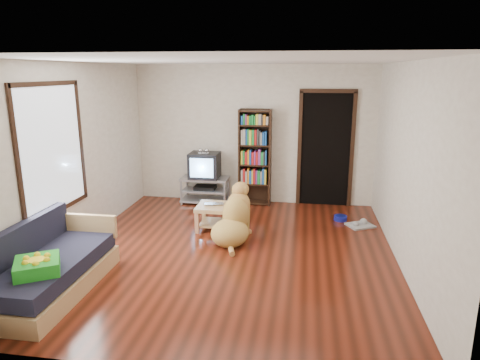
# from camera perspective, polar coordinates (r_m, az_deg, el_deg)

# --- Properties ---
(ground) EXTENTS (5.00, 5.00, 0.00)m
(ground) POSITION_cam_1_polar(r_m,az_deg,el_deg) (6.09, -1.20, -9.62)
(ground) COLOR #5E1E10
(ground) RESTS_ON ground
(ceiling) EXTENTS (5.00, 5.00, 0.00)m
(ceiling) POSITION_cam_1_polar(r_m,az_deg,el_deg) (5.57, -1.34, 15.64)
(ceiling) COLOR white
(ceiling) RESTS_ON ground
(wall_back) EXTENTS (4.50, 0.00, 4.50)m
(wall_back) POSITION_cam_1_polar(r_m,az_deg,el_deg) (8.13, 1.81, 6.01)
(wall_back) COLOR silver
(wall_back) RESTS_ON ground
(wall_front) EXTENTS (4.50, 0.00, 4.50)m
(wall_front) POSITION_cam_1_polar(r_m,az_deg,el_deg) (3.35, -8.76, -6.30)
(wall_front) COLOR silver
(wall_front) RESTS_ON ground
(wall_left) EXTENTS (0.00, 5.00, 5.00)m
(wall_left) POSITION_cam_1_polar(r_m,az_deg,el_deg) (6.47, -21.34, 2.89)
(wall_left) COLOR silver
(wall_left) RESTS_ON ground
(wall_right) EXTENTS (0.00, 5.00, 5.00)m
(wall_right) POSITION_cam_1_polar(r_m,az_deg,el_deg) (5.75, 21.41, 1.57)
(wall_right) COLOR silver
(wall_right) RESTS_ON ground
(green_cushion) EXTENTS (0.59, 0.59, 0.14)m
(green_cushion) POSITION_cam_1_polar(r_m,az_deg,el_deg) (5.03, -25.41, -10.33)
(green_cushion) COLOR green
(green_cushion) RESTS_ON sofa
(laptop) EXTENTS (0.35, 0.28, 0.02)m
(laptop) POSITION_cam_1_polar(r_m,az_deg,el_deg) (6.80, -3.47, -3.33)
(laptop) COLOR silver
(laptop) RESTS_ON coffee_table
(dog_bowl) EXTENTS (0.22, 0.22, 0.08)m
(dog_bowl) POSITION_cam_1_polar(r_m,az_deg,el_deg) (7.52, 13.24, -4.96)
(dog_bowl) COLOR #151B94
(dog_bowl) RESTS_ON ground
(grey_rag) EXTENTS (0.50, 0.47, 0.03)m
(grey_rag) POSITION_cam_1_polar(r_m,az_deg,el_deg) (7.32, 15.72, -5.84)
(grey_rag) COLOR #A5A5A5
(grey_rag) RESTS_ON ground
(window) EXTENTS (0.03, 1.46, 1.70)m
(window) POSITION_cam_1_polar(r_m,az_deg,el_deg) (6.00, -23.72, 3.80)
(window) COLOR white
(window) RESTS_ON wall_left
(doorway) EXTENTS (1.03, 0.05, 2.19)m
(doorway) POSITION_cam_1_polar(r_m,az_deg,el_deg) (8.08, 11.35, 4.40)
(doorway) COLOR black
(doorway) RESTS_ON wall_back
(tv_stand) EXTENTS (0.90, 0.45, 0.50)m
(tv_stand) POSITION_cam_1_polar(r_m,az_deg,el_deg) (8.25, -4.67, -1.22)
(tv_stand) COLOR #99999E
(tv_stand) RESTS_ON ground
(crt_tv) EXTENTS (0.55, 0.52, 0.58)m
(crt_tv) POSITION_cam_1_polar(r_m,az_deg,el_deg) (8.16, -4.71, 2.03)
(crt_tv) COLOR black
(crt_tv) RESTS_ON tv_stand
(bookshelf) EXTENTS (0.60, 0.30, 1.80)m
(bookshelf) POSITION_cam_1_polar(r_m,az_deg,el_deg) (8.02, 2.01, 3.72)
(bookshelf) COLOR black
(bookshelf) RESTS_ON ground
(sofa) EXTENTS (0.80, 1.80, 0.80)m
(sofa) POSITION_cam_1_polar(r_m,az_deg,el_deg) (5.46, -24.10, -10.89)
(sofa) COLOR tan
(sofa) RESTS_ON ground
(coffee_table) EXTENTS (0.55, 0.55, 0.40)m
(coffee_table) POSITION_cam_1_polar(r_m,az_deg,el_deg) (6.87, -3.40, -4.31)
(coffee_table) COLOR tan
(coffee_table) RESTS_ON ground
(dog) EXTENTS (0.69, 1.09, 0.88)m
(dog) POSITION_cam_1_polar(r_m,az_deg,el_deg) (6.39, -0.78, -5.33)
(dog) COLOR gold
(dog) RESTS_ON ground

